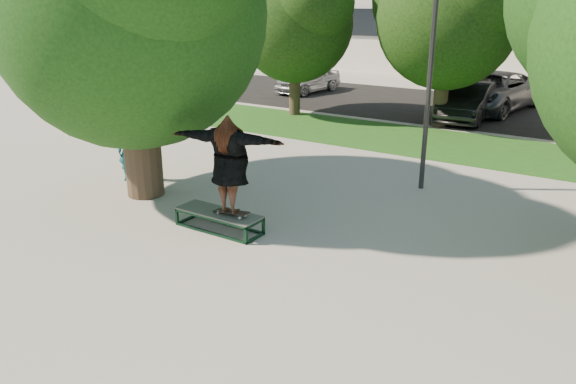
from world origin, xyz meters
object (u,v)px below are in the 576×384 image
Objects in this scene: car_silver_a at (308,79)px; car_grey at (491,92)px; bystander at (129,151)px; lamppost at (432,55)px; grind_box at (219,221)px; car_dark at (468,102)px.

car_grey is at bearing 5.26° from car_silver_a.
bystander reaches higher than car_silver_a.
grind_box is at bearing -117.11° from lamppost.
lamppost is at bearing -42.17° from car_silver_a.
car_grey is at bearing 33.90° from bystander.
grind_box is (-2.40, -4.69, -2.96)m from lamppost.
lamppost is 4.03× the size of bystander.
bystander is (-3.96, 1.28, 0.57)m from grind_box.
lamppost is 7.60m from bystander.
lamppost is 1.44× the size of car_dark.
car_dark is at bearing 31.37° from bystander.
bystander is 14.97m from car_silver_a.
car_dark is (0.90, 13.36, 0.51)m from grind_box.
lamppost is 1.08× the size of car_grey.
lamppost is at bearing 62.89° from grind_box.
bystander reaches higher than grind_box.
grind_box is 13.40m from car_dark.
car_grey is (5.07, 14.43, 0.03)m from bystander.
car_dark is (-1.50, 8.68, -2.45)m from lamppost.
lamppost is at bearing -84.39° from car_dark.
car_grey is (8.71, -0.09, 0.13)m from car_silver_a.
bystander reaches higher than car_dark.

